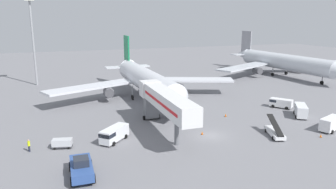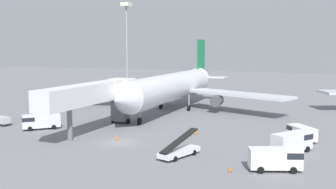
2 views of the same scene
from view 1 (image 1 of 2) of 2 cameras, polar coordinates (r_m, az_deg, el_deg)
name	(u,v)px [view 1 (image 1 of 2)]	position (r m, az deg, el deg)	size (l,w,h in m)	color
ground_plane	(211,136)	(52.86, 7.50, -7.18)	(300.00, 300.00, 0.00)	slate
airplane_at_gate	(145,80)	(74.53, -4.07, 2.65)	(45.41, 44.97, 13.76)	silver
jet_bridge	(164,100)	(52.59, -0.77, -1.02)	(3.76, 21.03, 7.15)	silver
pushback_tug	(81,168)	(40.55, -15.00, -12.33)	(2.99, 6.28, 2.52)	#2D4C8E
belt_loader_truck	(275,132)	(54.73, 18.26, -6.22)	(3.45, 5.90, 2.86)	white
service_van_far_left	(280,103)	(71.90, 19.19, -1.37)	(4.11, 4.68, 1.91)	white
service_van_mid_center	(331,123)	(60.93, 26.84, -4.48)	(5.43, 3.52, 2.26)	white
service_van_rear_left	(114,134)	(50.25, -9.53, -6.83)	(5.22, 5.15, 2.20)	white
service_van_near_center	(301,110)	(66.91, 22.34, -2.51)	(4.55, 5.32, 2.31)	white
baggage_cart_near_right	(62,143)	(49.87, -18.11, -8.11)	(3.03, 2.04, 1.34)	#38383D
ground_crew_worker_foreground	(29,145)	(50.07, -23.30, -8.21)	(0.40, 0.40, 1.82)	#1E2333
safety_cone_alpha	(202,133)	(53.07, 6.04, -6.73)	(0.37, 0.37, 0.57)	black
safety_cone_bravo	(226,115)	(63.08, 10.12, -3.57)	(0.41, 0.41, 0.63)	black
safety_cone_charlie	(321,136)	(56.98, 25.32, -6.57)	(0.37, 0.37, 0.56)	black
airplane_background	(282,62)	(111.89, 19.39, 5.50)	(50.79, 48.68, 13.76)	silver
apron_light_mast	(32,24)	(96.94, -22.90, 11.32)	(2.40, 2.40, 23.90)	#93969B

